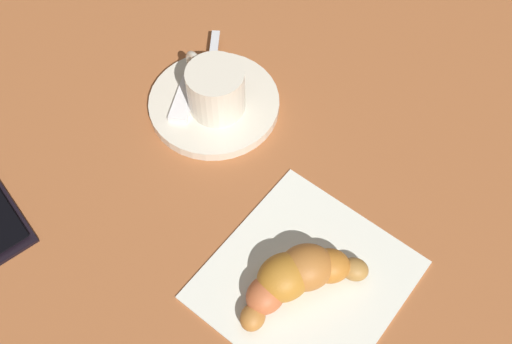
% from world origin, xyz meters
% --- Properties ---
extents(ground_plane, '(1.80, 1.80, 0.00)m').
position_xyz_m(ground_plane, '(0.00, 0.00, 0.00)').
color(ground_plane, '#9F5A30').
extents(saucer, '(0.14, 0.14, 0.01)m').
position_xyz_m(saucer, '(0.09, -0.02, 0.01)').
color(saucer, silver).
rests_on(saucer, ground).
extents(espresso_cup, '(0.08, 0.06, 0.05)m').
position_xyz_m(espresso_cup, '(0.09, -0.02, 0.04)').
color(espresso_cup, silver).
rests_on(espresso_cup, saucer).
extents(teaspoon, '(0.10, 0.10, 0.01)m').
position_xyz_m(teaspoon, '(0.10, -0.03, 0.01)').
color(teaspoon, silver).
rests_on(teaspoon, saucer).
extents(sugar_packet, '(0.05, 0.06, 0.01)m').
position_xyz_m(sugar_packet, '(0.11, 0.00, 0.01)').
color(sugar_packet, white).
rests_on(sugar_packet, saucer).
extents(napkin, '(0.19, 0.19, 0.00)m').
position_xyz_m(napkin, '(-0.11, 0.03, 0.00)').
color(napkin, silver).
rests_on(napkin, ground).
extents(croissant, '(0.07, 0.12, 0.03)m').
position_xyz_m(croissant, '(-0.11, 0.04, 0.02)').
color(croissant, '#A77638').
rests_on(croissant, napkin).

